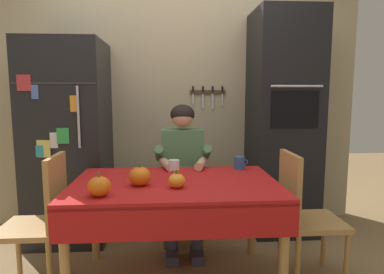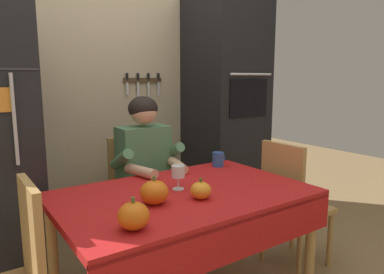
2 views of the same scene
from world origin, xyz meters
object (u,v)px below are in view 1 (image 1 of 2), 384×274
Objects in this scene: refrigerator at (69,142)px; pumpkin_large at (99,186)px; chair_right_side at (303,211)px; coffee_mug at (240,163)px; pumpkin_medium at (177,181)px; seated_person at (183,164)px; wall_oven at (283,124)px; wine_glass at (174,166)px; chair_left_side at (42,217)px; dining_table at (175,194)px; pumpkin_small at (140,176)px; chair_behind_person at (182,184)px.

refrigerator is 12.73× the size of pumpkin_large.
chair_right_side is 1.41m from pumpkin_large.
pumpkin_large is (-0.97, -0.64, 0.01)m from coffee_mug.
pumpkin_medium is at bearing 17.98° from pumpkin_large.
seated_person is 1.03m from pumpkin_large.
refrigerator reaches higher than chair_right_side.
wine_glass is at bearing -141.16° from wall_oven.
pumpkin_medium is (-0.89, -0.14, 0.27)m from chair_right_side.
chair_right_side and chair_left_side have the same top height.
pumpkin_small is at bearing -165.95° from dining_table.
chair_behind_person is 1.00× the size of chair_right_side.
dining_table is 0.64m from coffee_mug.
chair_behind_person is at bearing 63.71° from pumpkin_large.
pumpkin_small reaches higher than dining_table.
refrigerator is 0.86× the size of wall_oven.
coffee_mug is 0.77× the size of pumpkin_large.
pumpkin_small reaches higher than pumpkin_medium.
chair_left_side is at bearing -177.15° from wine_glass.
refrigerator reaches higher than pumpkin_large.
seated_person reaches higher than coffee_mug.
refrigerator reaches higher than seated_person.
coffee_mug is at bearing 29.07° from pumpkin_small.
wall_oven reaches higher than dining_table.
chair_right_side is 6.60× the size of wine_glass.
dining_table is (0.95, -0.88, -0.24)m from refrigerator.
coffee_mug is 0.60m from wine_glass.
coffee_mug is 0.71m from pumpkin_medium.
seated_person reaches higher than wine_glass.
pumpkin_small is (-0.31, -0.85, 0.29)m from chair_behind_person.
wine_glass is 1.24× the size of pumpkin_medium.
chair_right_side reaches higher than dining_table.
pumpkin_small is at bearing -150.04° from wine_glass.
coffee_mug is (-0.38, 0.35, 0.28)m from chair_right_side.
chair_right_side reaches higher than pumpkin_small.
pumpkin_medium reaches higher than coffee_mug.
wine_glass is 0.57m from pumpkin_large.
dining_table is 0.28m from pumpkin_small.
dining_table is 1.12× the size of seated_person.
wine_glass is at bearing 93.89° from pumpkin_medium.
chair_behind_person is at bearing -5.03° from refrigerator.
coffee_mug is at bearing -19.66° from refrigerator.
refrigerator is at bearing 127.33° from pumpkin_small.
pumpkin_medium is at bearing -94.38° from chair_behind_person.
chair_behind_person is at bearing 69.99° from pumpkin_small.
pumpkin_medium is at bearing -46.59° from refrigerator.
chair_behind_person is 0.96m from pumpkin_medium.
seated_person is 1.34× the size of chair_right_side.
chair_left_side reaches higher than pumpkin_medium.
refrigerator is at bearing 154.72° from chair_right_side.
dining_table is at bearing -97.31° from seated_person.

